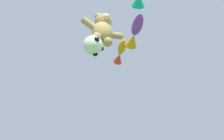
% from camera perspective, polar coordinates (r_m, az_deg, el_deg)
% --- Properties ---
extents(teddy_bear_kite, '(2.24, 0.99, 2.27)m').
position_cam_1_polar(teddy_bear_kite, '(10.91, -2.42, 10.71)').
color(teddy_bear_kite, tan).
extents(soccer_ball_kite, '(0.93, 0.92, 0.85)m').
position_cam_1_polar(soccer_ball_kite, '(9.39, -4.95, 6.44)').
color(soccer_ball_kite, white).
extents(fish_kite_tangerine, '(1.11, 2.15, 0.68)m').
position_cam_1_polar(fish_kite_tangerine, '(15.99, 2.13, 4.49)').
color(fish_kite_tangerine, orange).
extents(fish_kite_violet, '(1.34, 2.47, 0.81)m').
position_cam_1_polar(fish_kite_violet, '(14.21, 5.97, 9.59)').
color(fish_kite_violet, purple).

